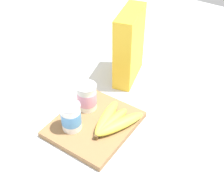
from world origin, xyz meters
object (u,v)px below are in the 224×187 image
Objects in this scene: cereal_box at (129,46)px; yogurt_cup_front at (71,117)px; cutting_board at (94,124)px; banana_bunch at (113,121)px; yogurt_cup_back at (87,97)px.

cereal_box is 0.37m from yogurt_cup_front.
banana_bunch is (0.02, -0.06, 0.03)m from cutting_board.
banana_bunch is at bearing -99.93° from yogurt_cup_back.
cereal_box is 0.32m from banana_bunch.
yogurt_cup_back is (-0.26, 0.01, -0.07)m from cereal_box.
yogurt_cup_front is (-0.37, -0.01, -0.07)m from cereal_box.
yogurt_cup_front reaches higher than cutting_board.
cereal_box reaches higher than yogurt_cup_back.
banana_bunch reaches higher than cutting_board.
yogurt_cup_front is at bearing -170.22° from yogurt_cup_back.
yogurt_cup_front is 0.54× the size of banana_bunch.
yogurt_cup_back reaches higher than banana_bunch.
cereal_box is 2.91× the size of yogurt_cup_front.
cereal_box is 2.92× the size of yogurt_cup_back.
cereal_box reaches higher than cutting_board.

